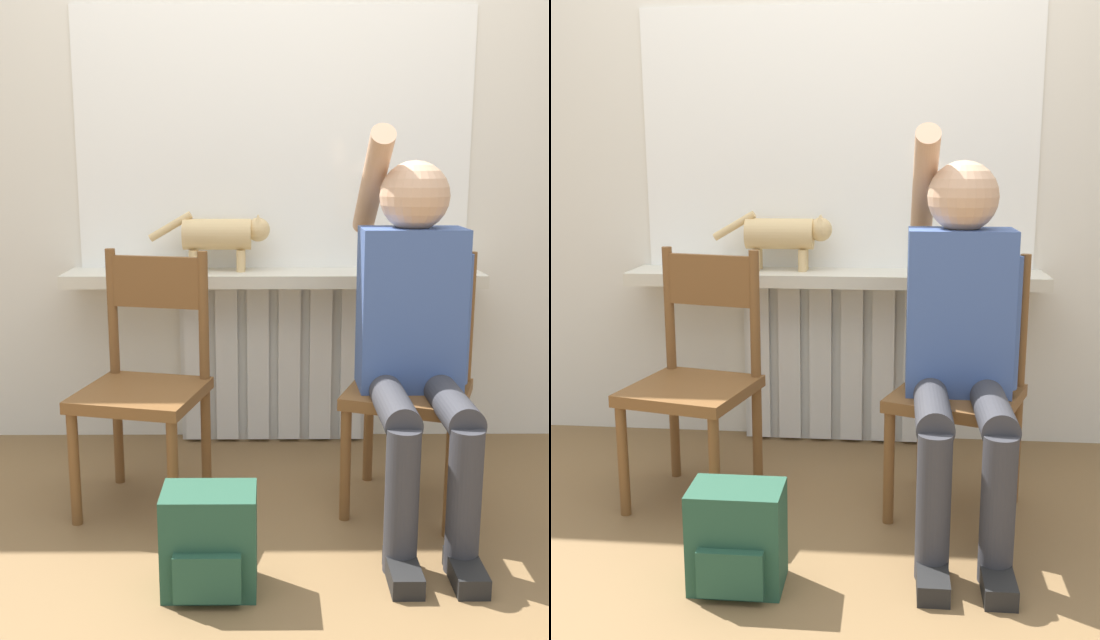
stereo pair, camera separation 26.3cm
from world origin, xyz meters
The scene contains 10 objects.
ground_plane centered at (0.00, 0.00, 0.00)m, with size 12.00×12.00×0.00m, color brown.
wall_with_window centered at (0.00, 1.23, 1.35)m, with size 7.00×0.06×2.70m.
radiator centered at (0.00, 1.15, 0.35)m, with size 0.79×0.08×0.69m.
windowsill centered at (0.00, 1.07, 0.72)m, with size 1.68×0.26×0.05m.
window_glass centered at (0.00, 1.20, 1.26)m, with size 1.61×0.01×1.04m.
chair_left centered at (-0.44, 0.54, 0.44)m, with size 0.47×0.47×0.88m.
chair_right centered at (0.47, 0.54, 0.44)m, with size 0.50×0.50×0.88m.
person centered at (0.45, 0.43, 0.66)m, with size 0.36×0.99×1.30m.
cat centered at (-0.21, 1.09, 0.89)m, with size 0.49×0.12×0.24m.
backpack centered at (-0.19, -0.03, 0.14)m, with size 0.26×0.20×0.30m.
Camera 2 is at (0.24, -1.92, 1.18)m, focal length 42.00 mm.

